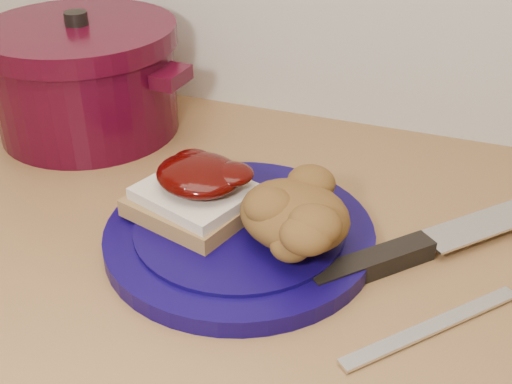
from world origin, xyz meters
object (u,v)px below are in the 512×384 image
(dutch_oven, at_px, (85,78))
(pepper_grinder, at_px, (59,70))
(chef_knife, at_px, (412,250))
(plate, at_px, (239,235))
(butter_knife, at_px, (433,327))

(dutch_oven, distance_m, pepper_grinder, 0.08)
(pepper_grinder, bearing_deg, dutch_oven, -29.55)
(dutch_oven, bearing_deg, pepper_grinder, 150.45)
(chef_knife, distance_m, pepper_grinder, 0.55)
(plate, bearing_deg, pepper_grinder, 149.07)
(butter_knife, bearing_deg, pepper_grinder, 105.00)
(dutch_oven, relative_size, pepper_grinder, 2.57)
(plate, bearing_deg, butter_knife, -16.34)
(butter_knife, bearing_deg, dutch_oven, 105.53)
(plate, distance_m, butter_knife, 0.20)
(chef_knife, relative_size, butter_knife, 1.53)
(plate, distance_m, dutch_oven, 0.33)
(pepper_grinder, bearing_deg, plate, -30.93)
(butter_knife, height_order, dutch_oven, dutch_oven)
(chef_knife, relative_size, dutch_oven, 0.97)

